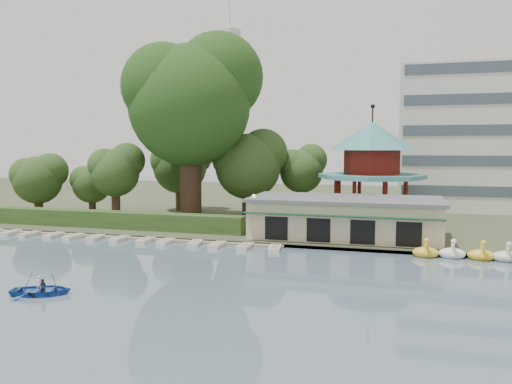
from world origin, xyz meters
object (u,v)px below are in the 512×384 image
at_px(pavilion, 372,162).
at_px(big_tree, 192,96).
at_px(dock, 122,237).
at_px(rowboat_with_passengers, 41,286).
at_px(boathouse, 345,217).

relative_size(pavilion, big_tree, 0.60).
bearing_deg(dock, rowboat_with_passengers, -73.98).
bearing_deg(pavilion, boathouse, -101.28).
xyz_separation_m(boathouse, pavilion, (2.00, 10.03, 5.11)).
height_order(boathouse, pavilion, pavilion).
height_order(big_tree, rowboat_with_passengers, big_tree).
xyz_separation_m(pavilion, big_tree, (-20.80, -3.77, 7.75)).
bearing_deg(boathouse, dock, -167.76).
xyz_separation_m(dock, boathouse, (22.00, 4.77, 2.25)).
bearing_deg(dock, big_tree, 73.85).
height_order(boathouse, rowboat_with_passengers, boathouse).
xyz_separation_m(boathouse, rowboat_with_passengers, (-16.66, -23.37, -1.83)).
xyz_separation_m(pavilion, rowboat_with_passengers, (-18.66, -33.39, -6.94)).
distance_m(pavilion, big_tree, 22.52).
xyz_separation_m(big_tree, rowboat_with_passengers, (2.14, -29.62, -14.69)).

